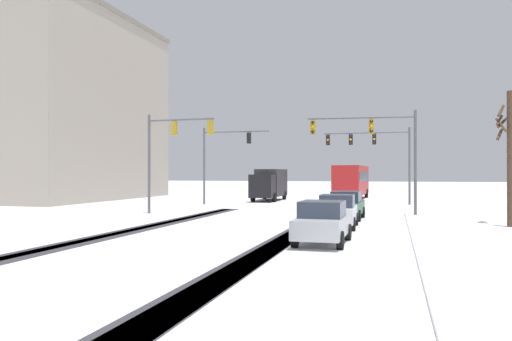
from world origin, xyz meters
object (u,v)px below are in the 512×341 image
(box_truck_delivery, at_px, (269,184))
(car_white_second, at_px, (338,211))
(bus_oncoming, at_px, (352,179))
(traffic_signal_near_left, at_px, (171,143))
(car_dark_green_lead, at_px, (346,205))
(office_building_far_left_block, at_px, (25,110))
(traffic_signal_far_right, at_px, (374,148))
(car_silver_third, at_px, (323,222))
(traffic_signal_near_right, at_px, (376,141))
(traffic_signal_far_left, at_px, (222,152))
(bare_tree_sidewalk_mid, at_px, (510,155))

(box_truck_delivery, bearing_deg, car_white_second, -68.29)
(bus_oncoming, bearing_deg, traffic_signal_near_left, -114.09)
(car_dark_green_lead, height_order, box_truck_delivery, box_truck_delivery)
(office_building_far_left_block, bearing_deg, car_dark_green_lead, -23.38)
(traffic_signal_far_right, xyz_separation_m, car_dark_green_lead, (-0.99, -14.75, -4.01))
(traffic_signal_near_left, distance_m, car_silver_third, 16.36)
(traffic_signal_near_right, distance_m, office_building_far_left_block, 38.41)
(traffic_signal_far_left, relative_size, traffic_signal_near_right, 0.98)
(car_silver_third, distance_m, box_truck_delivery, 29.65)
(traffic_signal_near_right, xyz_separation_m, box_truck_delivery, (-10.56, 15.23, -3.04))
(traffic_signal_near_left, distance_m, car_dark_green_lead, 11.97)
(car_silver_third, bearing_deg, traffic_signal_near_left, 135.70)
(bus_oncoming, bearing_deg, box_truck_delivery, -146.78)
(traffic_signal_near_left, height_order, car_white_second, traffic_signal_near_left)
(traffic_signal_near_left, relative_size, car_white_second, 1.57)
(car_white_second, bearing_deg, car_silver_third, -89.41)
(traffic_signal_far_right, bearing_deg, office_building_far_left_block, 179.76)
(bus_oncoming, bearing_deg, traffic_signal_far_right, -72.47)
(car_white_second, bearing_deg, car_dark_green_lead, 89.92)
(traffic_signal_far_right, bearing_deg, car_silver_third, -92.14)
(bus_oncoming, height_order, box_truck_delivery, bus_oncoming)
(traffic_signal_near_right, xyz_separation_m, car_white_second, (-1.62, -7.22, -3.85))
(car_white_second, relative_size, box_truck_delivery, 0.56)
(office_building_far_left_block, bearing_deg, traffic_signal_far_left, -10.27)
(traffic_signal_far_left, distance_m, car_dark_green_lead, 16.02)
(traffic_signal_near_left, xyz_separation_m, box_truck_delivery, (2.39, 17.12, -2.95))
(car_silver_third, relative_size, box_truck_delivery, 0.56)
(car_silver_third, bearing_deg, traffic_signal_near_right, 83.18)
(traffic_signal_near_left, height_order, bare_tree_sidewalk_mid, bare_tree_sidewalk_mid)
(traffic_signal_far_left, distance_m, traffic_signal_near_right, 15.32)
(traffic_signal_far_left, xyz_separation_m, bare_tree_sidewalk_mid, (19.55, -12.74, -0.86))
(traffic_signal_near_left, relative_size, bus_oncoming, 0.59)
(car_dark_green_lead, height_order, car_silver_third, same)
(traffic_signal_near_left, bearing_deg, bus_oncoming, 65.91)
(car_white_second, height_order, office_building_far_left_block, office_building_far_left_block)
(traffic_signal_near_left, bearing_deg, traffic_signal_far_right, 48.80)
(bare_tree_sidewalk_mid, relative_size, office_building_far_left_block, 0.30)
(traffic_signal_far_right, xyz_separation_m, box_truck_delivery, (-9.94, 3.03, -3.20))
(box_truck_delivery, xyz_separation_m, bare_tree_sidewalk_mid, (17.14, -19.81, 1.92))
(car_dark_green_lead, xyz_separation_m, office_building_far_left_block, (-34.46, 14.90, 8.46))
(car_silver_third, distance_m, office_building_far_left_block, 43.66)
(traffic_signal_far_right, height_order, traffic_signal_far_left, same)
(car_silver_third, xyz_separation_m, bare_tree_sidewalk_mid, (8.14, 8.42, 2.74))
(box_truck_delivery, height_order, bare_tree_sidewalk_mid, bare_tree_sidewalk_mid)
(traffic_signal_near_left, xyz_separation_m, bus_oncoming, (9.83, 22.00, -2.59))
(traffic_signal_near_right, relative_size, car_white_second, 1.60)
(traffic_signal_near_left, relative_size, traffic_signal_far_left, 1.00)
(traffic_signal_near_right, bearing_deg, box_truck_delivery, 124.73)
(traffic_signal_far_left, relative_size, car_silver_third, 1.57)
(traffic_signal_near_right, relative_size, box_truck_delivery, 0.89)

